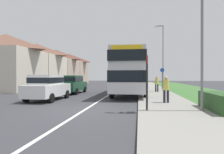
{
  "coord_description": "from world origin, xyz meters",
  "views": [
    {
      "loc": [
        2.64,
        -9.04,
        1.67
      ],
      "look_at": [
        0.75,
        4.33,
        1.6
      ],
      "focal_mm": 30.64,
      "sensor_mm": 36.0,
      "label": 1
    }
  ],
  "objects_px": {
    "cycle_route_sign": "(162,78)",
    "street_lamp_mid": "(162,53)",
    "pedestrian_at_stop": "(166,88)",
    "bus_stop_sign": "(147,79)",
    "double_decker_bus": "(130,71)",
    "pedestrian_walking_away": "(157,83)",
    "parked_car_dark_green": "(72,84)",
    "parked_car_white": "(48,86)",
    "street_lamp_near": "(199,24)"
  },
  "relations": [
    {
      "from": "pedestrian_walking_away",
      "to": "street_lamp_mid",
      "type": "bearing_deg",
      "value": 77.61
    },
    {
      "from": "pedestrian_at_stop",
      "to": "street_lamp_mid",
      "type": "bearing_deg",
      "value": 84.33
    },
    {
      "from": "parked_car_dark_green",
      "to": "street_lamp_mid",
      "type": "bearing_deg",
      "value": 35.81
    },
    {
      "from": "parked_car_white",
      "to": "street_lamp_mid",
      "type": "distance_m",
      "value": 15.39
    },
    {
      "from": "pedestrian_at_stop",
      "to": "pedestrian_walking_away",
      "type": "bearing_deg",
      "value": 88.72
    },
    {
      "from": "parked_car_dark_green",
      "to": "bus_stop_sign",
      "type": "bearing_deg",
      "value": -52.72
    },
    {
      "from": "pedestrian_walking_away",
      "to": "street_lamp_mid",
      "type": "relative_size",
      "value": 0.21
    },
    {
      "from": "parked_car_dark_green",
      "to": "pedestrian_walking_away",
      "type": "xyz_separation_m",
      "value": [
        8.11,
        1.64,
        0.04
      ]
    },
    {
      "from": "pedestrian_walking_away",
      "to": "bus_stop_sign",
      "type": "bearing_deg",
      "value": -97.52
    },
    {
      "from": "double_decker_bus",
      "to": "pedestrian_at_stop",
      "type": "height_order",
      "value": "double_decker_bus"
    },
    {
      "from": "pedestrian_at_stop",
      "to": "pedestrian_walking_away",
      "type": "distance_m",
      "value": 7.82
    },
    {
      "from": "parked_car_dark_green",
      "to": "double_decker_bus",
      "type": "bearing_deg",
      "value": -7.3
    },
    {
      "from": "parked_car_dark_green",
      "to": "bus_stop_sign",
      "type": "distance_m",
      "value": 11.13
    },
    {
      "from": "bus_stop_sign",
      "to": "cycle_route_sign",
      "type": "distance_m",
      "value": 12.17
    },
    {
      "from": "double_decker_bus",
      "to": "parked_car_dark_green",
      "type": "bearing_deg",
      "value": 172.7
    },
    {
      "from": "parked_car_dark_green",
      "to": "cycle_route_sign",
      "type": "relative_size",
      "value": 1.72
    },
    {
      "from": "pedestrian_walking_away",
      "to": "double_decker_bus",
      "type": "bearing_deg",
      "value": -136.81
    },
    {
      "from": "cycle_route_sign",
      "to": "street_lamp_near",
      "type": "distance_m",
      "value": 12.07
    },
    {
      "from": "parked_car_white",
      "to": "parked_car_dark_green",
      "type": "height_order",
      "value": "parked_car_white"
    },
    {
      "from": "pedestrian_at_stop",
      "to": "bus_stop_sign",
      "type": "bearing_deg",
      "value": -114.41
    },
    {
      "from": "pedestrian_at_stop",
      "to": "cycle_route_sign",
      "type": "relative_size",
      "value": 0.66
    },
    {
      "from": "pedestrian_walking_away",
      "to": "parked_car_dark_green",
      "type": "bearing_deg",
      "value": -168.56
    },
    {
      "from": "street_lamp_mid",
      "to": "parked_car_white",
      "type": "bearing_deg",
      "value": -127.28
    },
    {
      "from": "bus_stop_sign",
      "to": "street_lamp_near",
      "type": "xyz_separation_m",
      "value": [
        2.31,
        0.19,
        2.43
      ]
    },
    {
      "from": "double_decker_bus",
      "to": "parked_car_dark_green",
      "type": "xyz_separation_m",
      "value": [
        -5.6,
        0.72,
        -1.2
      ]
    },
    {
      "from": "double_decker_bus",
      "to": "parked_car_white",
      "type": "relative_size",
      "value": 2.33
    },
    {
      "from": "double_decker_bus",
      "to": "cycle_route_sign",
      "type": "bearing_deg",
      "value": 50.29
    },
    {
      "from": "parked_car_white",
      "to": "pedestrian_at_stop",
      "type": "relative_size",
      "value": 2.48
    },
    {
      "from": "parked_car_white",
      "to": "cycle_route_sign",
      "type": "bearing_deg",
      "value": 44.15
    },
    {
      "from": "pedestrian_at_stop",
      "to": "cycle_route_sign",
      "type": "height_order",
      "value": "cycle_route_sign"
    },
    {
      "from": "double_decker_bus",
      "to": "pedestrian_at_stop",
      "type": "xyz_separation_m",
      "value": [
        2.34,
        -5.46,
        -1.17
      ]
    },
    {
      "from": "pedestrian_walking_away",
      "to": "street_lamp_near",
      "type": "bearing_deg",
      "value": -84.84
    },
    {
      "from": "cycle_route_sign",
      "to": "double_decker_bus",
      "type": "bearing_deg",
      "value": -129.71
    },
    {
      "from": "pedestrian_walking_away",
      "to": "street_lamp_near",
      "type": "relative_size",
      "value": 0.24
    },
    {
      "from": "pedestrian_at_stop",
      "to": "street_lamp_mid",
      "type": "xyz_separation_m",
      "value": [
        1.27,
        12.82,
        3.54
      ]
    },
    {
      "from": "parked_car_white",
      "to": "street_lamp_mid",
      "type": "relative_size",
      "value": 0.52
    },
    {
      "from": "pedestrian_at_stop",
      "to": "street_lamp_mid",
      "type": "height_order",
      "value": "street_lamp_mid"
    },
    {
      "from": "parked_car_dark_green",
      "to": "cycle_route_sign",
      "type": "height_order",
      "value": "cycle_route_sign"
    },
    {
      "from": "street_lamp_near",
      "to": "cycle_route_sign",
      "type": "bearing_deg",
      "value": 91.11
    },
    {
      "from": "street_lamp_mid",
      "to": "street_lamp_near",
      "type": "bearing_deg",
      "value": -90.63
    },
    {
      "from": "cycle_route_sign",
      "to": "street_lamp_near",
      "type": "height_order",
      "value": "street_lamp_near"
    },
    {
      "from": "bus_stop_sign",
      "to": "pedestrian_at_stop",
      "type": "bearing_deg",
      "value": 65.59
    },
    {
      "from": "parked_car_white",
      "to": "street_lamp_near",
      "type": "bearing_deg",
      "value": -20.83
    },
    {
      "from": "pedestrian_at_stop",
      "to": "street_lamp_near",
      "type": "xyz_separation_m",
      "value": [
        1.1,
        -2.47,
        3.0
      ]
    },
    {
      "from": "pedestrian_walking_away",
      "to": "bus_stop_sign",
      "type": "distance_m",
      "value": 10.59
    },
    {
      "from": "parked_car_dark_green",
      "to": "cycle_route_sign",
      "type": "distance_m",
      "value": 9.37
    },
    {
      "from": "parked_car_white",
      "to": "pedestrian_at_stop",
      "type": "bearing_deg",
      "value": -6.69
    },
    {
      "from": "pedestrian_at_stop",
      "to": "cycle_route_sign",
      "type": "distance_m",
      "value": 9.38
    },
    {
      "from": "cycle_route_sign",
      "to": "street_lamp_mid",
      "type": "distance_m",
      "value": 4.68
    },
    {
      "from": "parked_car_white",
      "to": "bus_stop_sign",
      "type": "height_order",
      "value": "bus_stop_sign"
    }
  ]
}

